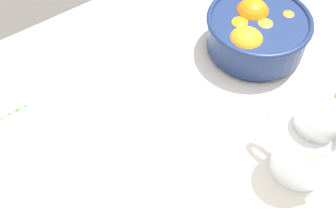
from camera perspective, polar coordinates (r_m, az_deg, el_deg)
name	(u,v)px	position (r cm, az deg, el deg)	size (l,w,h in cm)	color
ground_plane	(177,128)	(90.10, 1.21, -2.97)	(140.13, 85.71, 3.00)	white
fruit_bowl	(257,32)	(100.23, 11.22, 9.06)	(22.79, 22.79, 10.90)	navy
juice_pitcher	(305,147)	(81.41, 17.07, -5.15)	(10.38, 15.69, 18.06)	white
herb_sprig_0	(15,111)	(95.65, -18.93, -0.67)	(8.93, 0.99, 0.99)	#4A8645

